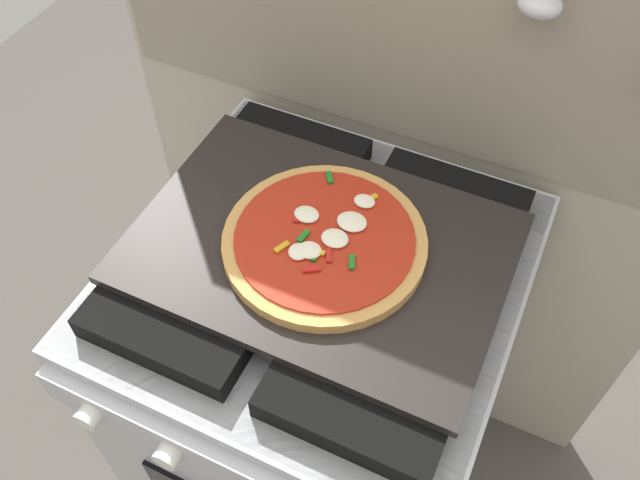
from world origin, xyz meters
The scene contains 5 objects.
ground_plane centered at (0.00, 0.00, 0.00)m, with size 4.00×4.00×0.00m, color #4C4742.
kitchen_backsplash centered at (0.00, 0.33, 0.79)m, with size 1.10×0.09×1.55m.
stove centered at (0.00, 0.00, 0.45)m, with size 0.60×0.64×0.90m.
baking_tray centered at (0.00, 0.00, 0.91)m, with size 0.54×0.38×0.02m, color black.
pizza_left centered at (0.01, 0.00, 0.93)m, with size 0.30×0.30×0.03m.
Camera 1 is at (0.25, -0.54, 1.67)m, focal length 37.26 mm.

